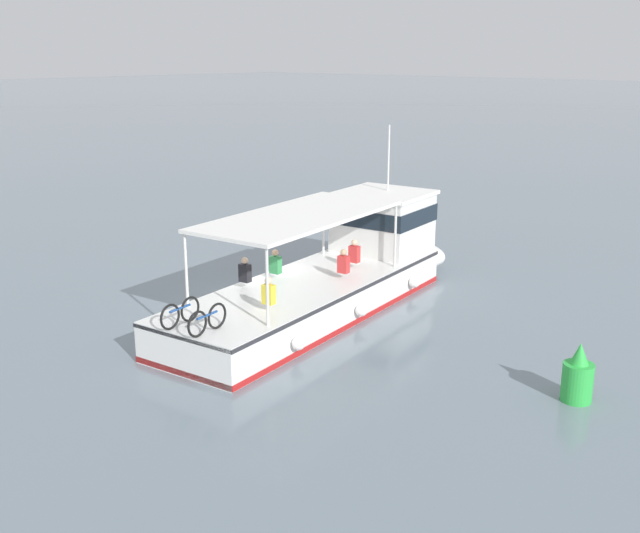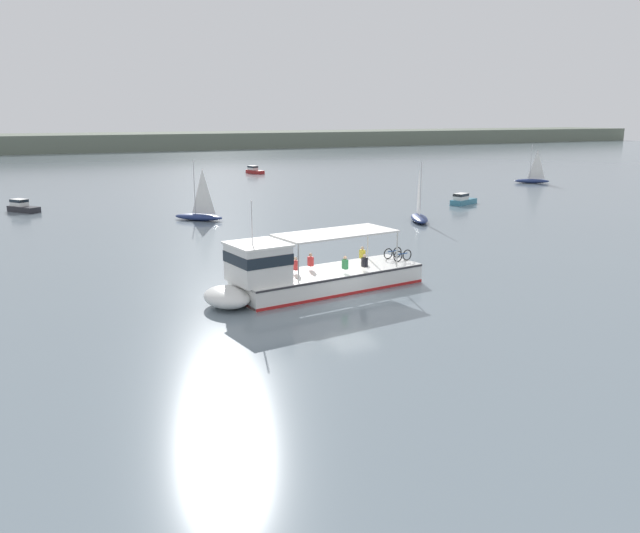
% 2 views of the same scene
% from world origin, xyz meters
% --- Properties ---
extents(ground_plane, '(400.00, 400.00, 0.00)m').
position_xyz_m(ground_plane, '(0.00, 0.00, 0.00)').
color(ground_plane, slate).
extents(ferry_main, '(13.02, 4.70, 5.32)m').
position_xyz_m(ferry_main, '(-1.95, 1.84, 1.02)').
color(ferry_main, white).
rests_on(ferry_main, ground).
extents(channel_buoy, '(0.70, 0.70, 1.40)m').
position_xyz_m(channel_buoy, '(-0.13, 10.46, 0.57)').
color(channel_buoy, green).
rests_on(channel_buoy, ground).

